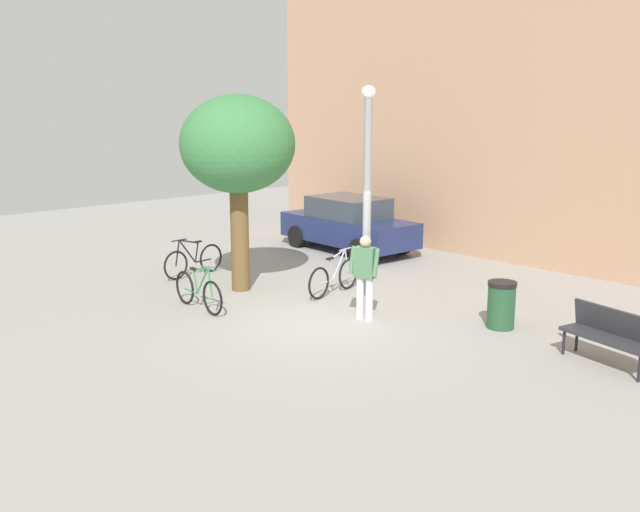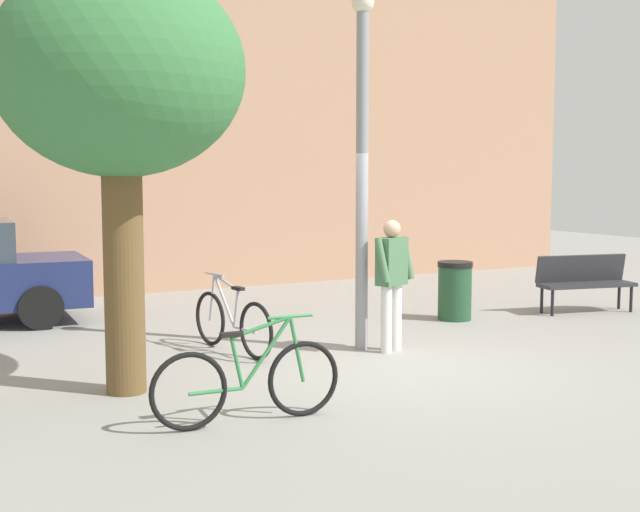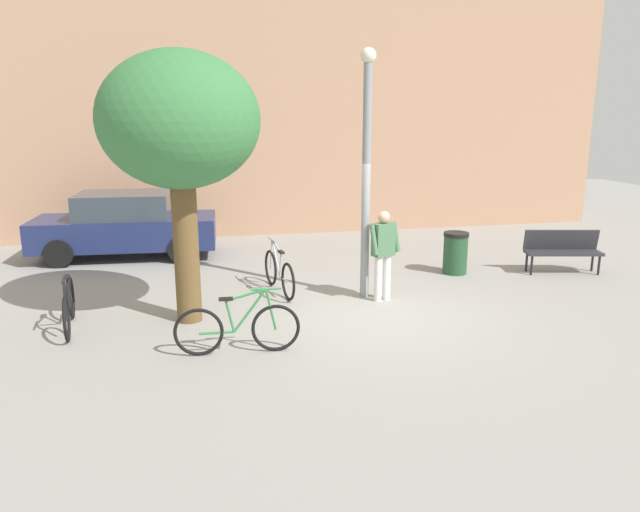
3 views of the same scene
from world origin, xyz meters
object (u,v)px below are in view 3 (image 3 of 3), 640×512
lamppost (366,163)px  park_bench (562,248)px  bicycle_green (238,328)px  bicycle_silver (279,273)px  plaza_tree (180,124)px  parked_car_navy (125,225)px  bicycle_black (69,306)px  trash_bin (455,253)px  person_by_lamppost (383,249)px

lamppost → park_bench: (4.68, 0.78, -1.95)m
bicycle_green → park_bench: bearing=22.9°
lamppost → bicycle_silver: lamppost is taller
bicycle_silver → plaza_tree: bearing=-142.7°
plaza_tree → parked_car_navy: bearing=106.3°
plaza_tree → bicycle_black: (-1.88, -0.02, -2.84)m
lamppost → plaza_tree: size_ratio=1.03×
bicycle_green → parked_car_navy: 6.87m
plaza_tree → trash_bin: size_ratio=4.85×
bicycle_black → parked_car_navy: bearing=85.0°
park_bench → person_by_lamppost: bearing=-166.1°
plaza_tree → bicycle_green: size_ratio=2.41×
parked_car_navy → bicycle_silver: bearing=-49.1°
bicycle_black → plaza_tree: bearing=0.8°
bicycle_green → trash_bin: (4.94, 3.46, 0.07)m
bicycle_silver → parked_car_navy: parked_car_navy is taller
person_by_lamppost → park_bench: 4.57m
bicycle_green → bicycle_silver: bearing=70.6°
bicycle_black → trash_bin: bearing=14.1°
lamppost → plaza_tree: (-3.24, -0.68, 0.73)m
plaza_tree → trash_bin: (5.62, 1.86, -2.77)m
plaza_tree → parked_car_navy: 5.69m
park_bench → parked_car_navy: (-9.36, 3.46, 0.23)m
lamppost → parked_car_navy: lamppost is taller
plaza_tree → bicycle_black: size_ratio=2.41×
park_bench → bicycle_silver: size_ratio=0.93×
bicycle_black → park_bench: bearing=8.6°
lamppost → bicycle_green: bearing=-138.3°
person_by_lamppost → parked_car_navy: bearing=137.3°
park_bench → plaza_tree: plaza_tree is taller
lamppost → bicycle_black: 5.58m
bicycle_silver → bicycle_green: (-1.02, -2.89, 0.00)m
person_by_lamppost → plaza_tree: size_ratio=0.38×
person_by_lamppost → plaza_tree: (-3.50, -0.37, 2.26)m
bicycle_silver → trash_bin: bicycle_silver is taller
plaza_tree → bicycle_green: plaza_tree is taller
park_bench → parked_car_navy: size_ratio=0.39×
bicycle_green → trash_bin: bicycle_green is taller
bicycle_silver → bicycle_green: 3.07m
park_bench → bicycle_black: bearing=-171.4°
parked_car_navy → bicycle_green: bearing=-71.9°
bicycle_silver → bicycle_green: same height
bicycle_black → bicycle_green: bearing=-31.5°
person_by_lamppost → parked_car_navy: size_ratio=0.39×
plaza_tree → bicycle_green: 3.33m
lamppost → person_by_lamppost: lamppost is taller
plaza_tree → bicycle_black: 3.41m
bicycle_silver → bicycle_black: (-3.58, -1.32, 0.00)m
plaza_tree → parked_car_navy: size_ratio=1.01×
bicycle_black → parked_car_navy: 4.99m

